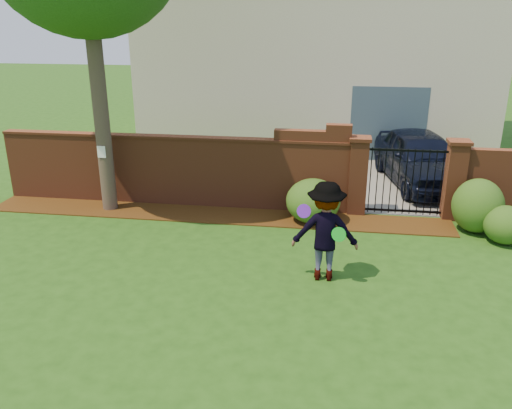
# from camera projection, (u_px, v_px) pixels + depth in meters

# --- Properties ---
(ground) EXTENTS (80.00, 80.00, 0.01)m
(ground) POSITION_uv_depth(u_px,v_px,m) (225.00, 286.00, 9.38)
(ground) COLOR #214A12
(ground) RESTS_ON ground
(mulch_bed) EXTENTS (11.10, 1.08, 0.03)m
(mulch_bed) POSITION_uv_depth(u_px,v_px,m) (214.00, 215.00, 12.61)
(mulch_bed) COLOR #371F0A
(mulch_bed) RESTS_ON ground
(brick_wall) EXTENTS (8.70, 0.31, 2.16)m
(brick_wall) POSITION_uv_depth(u_px,v_px,m) (178.00, 169.00, 13.06)
(brick_wall) COLOR brown
(brick_wall) RESTS_ON ground
(pillar_left) EXTENTS (0.50, 0.50, 1.88)m
(pillar_left) POSITION_uv_depth(u_px,v_px,m) (358.00, 175.00, 12.44)
(pillar_left) COLOR brown
(pillar_left) RESTS_ON ground
(pillar_right) EXTENTS (0.50, 0.50, 1.88)m
(pillar_right) POSITION_uv_depth(u_px,v_px,m) (455.00, 179.00, 12.13)
(pillar_right) COLOR brown
(pillar_right) RESTS_ON ground
(iron_gate) EXTENTS (1.78, 0.03, 1.60)m
(iron_gate) POSITION_uv_depth(u_px,v_px,m) (405.00, 182.00, 12.32)
(iron_gate) COLOR black
(iron_gate) RESTS_ON ground
(driveway) EXTENTS (3.20, 8.00, 0.01)m
(driveway) POSITION_uv_depth(u_px,v_px,m) (388.00, 169.00, 16.32)
(driveway) COLOR slate
(driveway) RESTS_ON ground
(house) EXTENTS (12.40, 6.40, 6.30)m
(house) POSITION_uv_depth(u_px,v_px,m) (316.00, 54.00, 19.30)
(house) COLOR beige
(house) RESTS_ON ground
(car) EXTENTS (2.58, 4.69, 1.51)m
(car) POSITION_uv_depth(u_px,v_px,m) (424.00, 160.00, 14.46)
(car) COLOR black
(car) RESTS_ON ground
(paper_notice) EXTENTS (0.20, 0.01, 0.28)m
(paper_notice) POSITION_uv_depth(u_px,v_px,m) (101.00, 152.00, 12.35)
(paper_notice) COLOR white
(paper_notice) RESTS_ON tree
(shrub_left) EXTENTS (1.25, 1.25, 1.02)m
(shrub_left) POSITION_uv_depth(u_px,v_px,m) (313.00, 201.00, 12.06)
(shrub_left) COLOR #204E17
(shrub_left) RESTS_ON ground
(shrub_middle) EXTENTS (1.10, 1.10, 1.21)m
(shrub_middle) POSITION_uv_depth(u_px,v_px,m) (478.00, 206.00, 11.51)
(shrub_middle) COLOR #204E17
(shrub_middle) RESTS_ON ground
(shrub_right) EXTENTS (0.91, 0.91, 0.81)m
(shrub_right) POSITION_uv_depth(u_px,v_px,m) (506.00, 225.00, 10.98)
(shrub_right) COLOR #204E17
(shrub_right) RESTS_ON ground
(man) EXTENTS (1.20, 0.71, 1.84)m
(man) POSITION_uv_depth(u_px,v_px,m) (325.00, 232.00, 9.31)
(man) COLOR gray
(man) RESTS_ON ground
(frisbee_purple) EXTENTS (0.25, 0.08, 0.25)m
(frisbee_purple) POSITION_uv_depth(u_px,v_px,m) (304.00, 211.00, 9.17)
(frisbee_purple) COLOR #7522D5
(frisbee_purple) RESTS_ON man
(frisbee_green) EXTENTS (0.27, 0.14, 0.26)m
(frisbee_green) POSITION_uv_depth(u_px,v_px,m) (339.00, 234.00, 9.06)
(frisbee_green) COLOR green
(frisbee_green) RESTS_ON man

